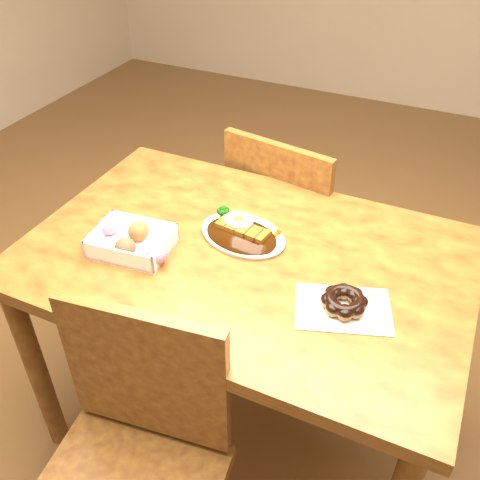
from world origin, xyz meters
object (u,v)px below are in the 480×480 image
at_px(katsu_curry_plate, 242,232).
at_px(chair_far, 290,225).
at_px(donut_box, 130,240).
at_px(pon_de_ring, 344,302).
at_px(table, 244,280).
at_px(chair_near, 132,468).

bearing_deg(katsu_curry_plate, chair_far, 91.72).
bearing_deg(donut_box, katsu_curry_plate, 36.08).
xyz_separation_m(katsu_curry_plate, pon_de_ring, (0.34, -0.16, 0.01)).
bearing_deg(donut_box, table, 21.79).
xyz_separation_m(chair_near, katsu_curry_plate, (0.01, 0.60, 0.28)).
distance_m(donut_box, pon_de_ring, 0.59).
bearing_deg(pon_de_ring, chair_near, -128.39).
relative_size(chair_far, pon_de_ring, 3.27).
bearing_deg(table, donut_box, -158.21).
height_order(table, katsu_curry_plate, katsu_curry_plate).
distance_m(table, donut_box, 0.34).
bearing_deg(katsu_curry_plate, chair_near, -90.53).
xyz_separation_m(chair_near, donut_box, (-0.25, 0.42, 0.30)).
xyz_separation_m(chair_far, donut_box, (-0.24, -0.65, 0.30)).
relative_size(chair_near, katsu_curry_plate, 3.05).
bearing_deg(donut_box, chair_far, 69.95).
bearing_deg(pon_de_ring, donut_box, -178.07).
bearing_deg(chair_near, pon_de_ring, 44.32).
distance_m(table, pon_de_ring, 0.34).
relative_size(chair_far, katsu_curry_plate, 3.05).
bearing_deg(chair_near, donut_box, 113.15).
distance_m(chair_near, donut_box, 0.57).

